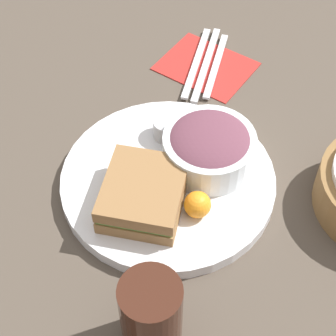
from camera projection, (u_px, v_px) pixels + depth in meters
The scene contains 11 objects.
ground_plane at pixel (168, 185), 0.85m from camera, with size 4.00×4.00×0.00m, color #4C4238.
plate at pixel (168, 181), 0.84m from camera, with size 0.32×0.32×0.02m, color silver.
sandwich at pixel (141, 192), 0.78m from camera, with size 0.16×0.15×0.05m.
salad_bowl at pixel (209, 147), 0.82m from camera, with size 0.14×0.14×0.06m.
dressing_cup at pixel (167, 128), 0.87m from camera, with size 0.04×0.04×0.03m, color #B7B7BC.
orange_wedge at pixel (197, 205), 0.77m from camera, with size 0.04×0.04×0.04m, color orange.
drink_glass at pixel (151, 316), 0.65m from camera, with size 0.07×0.07×0.12m, color #38190F.
napkin at pixel (206, 66), 1.02m from camera, with size 0.13×0.16×0.00m, color #B22823.
fork at pixel (196, 62), 1.02m from camera, with size 0.20×0.01×0.01m, color silver.
knife at pixel (206, 64), 1.01m from camera, with size 0.21×0.01×0.01m, color silver.
spoon at pixel (216, 65), 1.01m from camera, with size 0.18×0.01×0.01m, color silver.
Camera 1 is at (0.43, 0.29, 0.67)m, focal length 60.00 mm.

